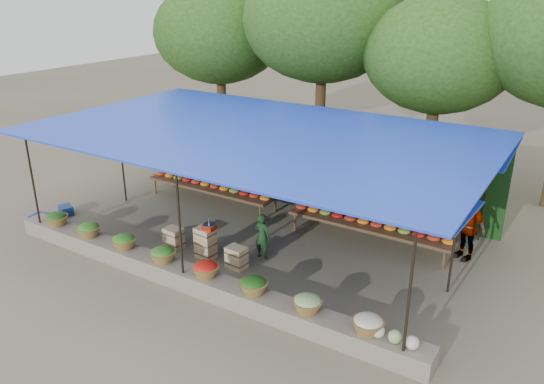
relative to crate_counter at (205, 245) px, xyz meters
The scene contains 16 objects.
ground 1.65m from the crate_counter, 70.93° to the left, with size 60.00×60.00×0.00m, color #665E4B.
stone_curb 1.34m from the crate_counter, 66.59° to the right, with size 10.60×0.55×0.40m, color #665F52.
stall_canopy 2.90m from the crate_counter, 71.70° to the left, with size 10.80×6.60×2.82m.
produce_baskets 1.32m from the crate_counter, 70.66° to the right, with size 8.98×0.58×0.34m.
netting_backdrop 4.80m from the crate_counter, 83.56° to the left, with size 10.60×0.06×2.50m, color #1C4719.
tree_row 8.85m from the crate_counter, 82.29° to the left, with size 16.51×5.50×7.12m.
fruit_table_left 3.50m from the crate_counter, 124.28° to the left, with size 4.21×0.95×0.93m.
fruit_table_right 4.20m from the crate_counter, 43.48° to the left, with size 4.21×0.95×0.93m.
crate_counter is the anchor object (origin of this frame).
weighing_scale 0.56m from the crate_counter, ahead, with size 0.30×0.30×0.32m.
vendor_seated 1.40m from the crate_counter, 31.41° to the left, with size 0.41×0.27×1.13m, color #18351A.
customer_left 5.44m from the crate_counter, 136.97° to the left, with size 0.75×0.59×1.55m, color slate.
customer_mid 4.06m from the crate_counter, 68.54° to the left, with size 1.17×0.67×1.81m, color slate.
customer_right 6.19m from the crate_counter, 31.84° to the left, with size 0.98×0.41×1.67m, color slate.
blue_crate_front 4.85m from the crate_counter, 168.43° to the right, with size 0.57×0.41×0.34m, color navy.
blue_crate_back 4.93m from the crate_counter, behind, with size 0.43×0.31×0.26m, color navy.
Camera 1 is at (6.79, -10.20, 6.07)m, focal length 35.00 mm.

